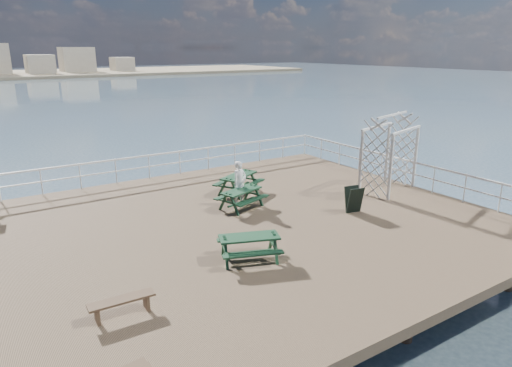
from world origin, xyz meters
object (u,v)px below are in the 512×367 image
object	(u,v)px
picnic_table_c	(239,180)
picnic_table_d	(249,243)
trellis_arbor	(389,157)
flat_bench_near	(122,303)
picnic_table_b	(241,195)
person	(240,183)

from	to	relation	value
picnic_table_c	picnic_table_d	size ratio (longest dim) A/B	1.11
picnic_table_c	trellis_arbor	distance (m)	6.15
picnic_table_d	flat_bench_near	bearing A→B (deg)	-147.01
picnic_table_b	picnic_table_d	bearing A→B (deg)	-135.68
picnic_table_b	flat_bench_near	world-z (taller)	picnic_table_b
picnic_table_d	flat_bench_near	xyz separation A→B (m)	(-3.79, -0.82, -0.20)
picnic_table_c	trellis_arbor	bearing A→B (deg)	-57.10
trellis_arbor	picnic_table_d	bearing A→B (deg)	-179.23
picnic_table_c	trellis_arbor	size ratio (longest dim) A/B	0.71
picnic_table_b	picnic_table_c	xyz separation A→B (m)	(0.85, 1.59, 0.05)
picnic_table_d	trellis_arbor	world-z (taller)	trellis_arbor
picnic_table_c	picnic_table_b	bearing A→B (deg)	-146.15
picnic_table_c	trellis_arbor	world-z (taller)	trellis_arbor
picnic_table_b	picnic_table_d	size ratio (longest dim) A/B	0.96
picnic_table_b	person	distance (m)	0.49
picnic_table_c	picnic_table_d	world-z (taller)	picnic_table_c
picnic_table_d	flat_bench_near	size ratio (longest dim) A/B	1.39
picnic_table_d	trellis_arbor	size ratio (longest dim) A/B	0.64
person	picnic_table_d	bearing A→B (deg)	-129.98
picnic_table_b	trellis_arbor	size ratio (longest dim) A/B	0.62
picnic_table_b	person	bearing A→B (deg)	49.96
picnic_table_d	trellis_arbor	distance (m)	8.59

